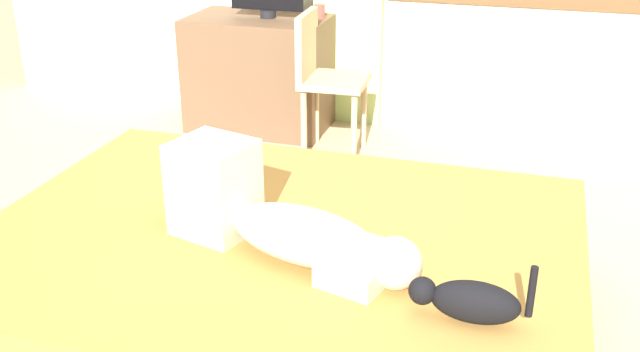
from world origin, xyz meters
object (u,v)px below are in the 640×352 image
object	(u,v)px
person_lying	(280,221)
cup	(320,11)
bed	(279,285)
cat	(469,301)
chair_by_desk	(323,72)
desk	(260,73)

from	to	relation	value
person_lying	cup	size ratio (longest dim) A/B	11.21
bed	cat	distance (m)	0.85
chair_by_desk	desk	bearing A→B (deg)	148.49
bed	person_lying	size ratio (longest dim) A/B	2.36
chair_by_desk	person_lying	bearing A→B (deg)	-77.34
bed	cup	xyz separation A→B (m)	(-0.54, 2.28, 0.56)
cat	desk	bearing A→B (deg)	123.07
cup	desk	bearing A→B (deg)	-165.08
desk	chair_by_desk	bearing A→B (deg)	-31.51
cup	chair_by_desk	world-z (taller)	chair_by_desk
cup	cat	bearing A→B (deg)	-64.35
cat	bed	bearing A→B (deg)	154.22
desk	chair_by_desk	xyz separation A→B (m)	(0.54, -0.33, 0.14)
bed	desk	size ratio (longest dim) A/B	2.45
cat	person_lying	bearing A→B (deg)	161.05
person_lying	cat	world-z (taller)	person_lying
cat	chair_by_desk	bearing A→B (deg)	116.75
chair_by_desk	bed	bearing A→B (deg)	-78.20
cup	bed	bearing A→B (deg)	-76.65
person_lying	cup	distance (m)	2.48
bed	cup	bearing A→B (deg)	103.35
cat	chair_by_desk	world-z (taller)	chair_by_desk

